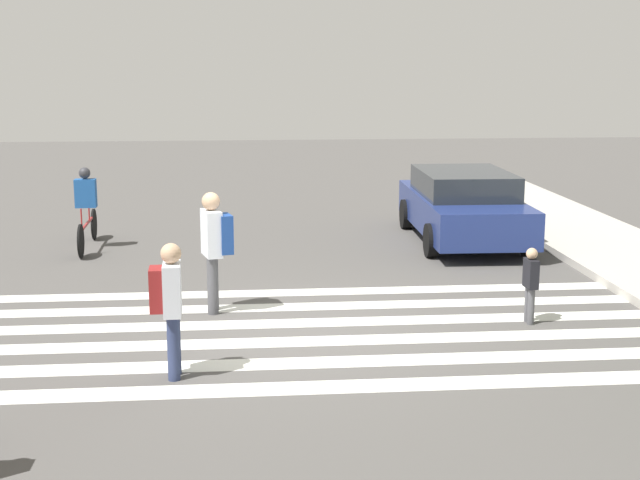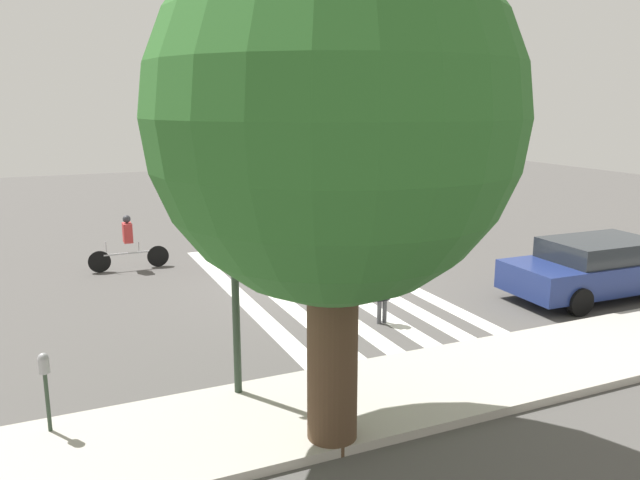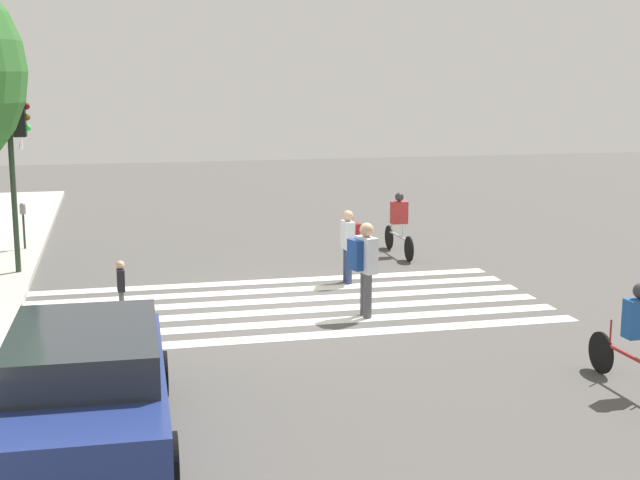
% 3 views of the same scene
% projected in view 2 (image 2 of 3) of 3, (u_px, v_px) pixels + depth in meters
% --- Properties ---
extents(ground_plane, '(60.00, 60.00, 0.00)m').
position_uv_depth(ground_plane, '(317.00, 286.00, 16.23)').
color(ground_plane, '#4C4947').
extents(sidewalk_curb, '(36.00, 2.50, 0.14)m').
position_uv_depth(sidewalk_curb, '(464.00, 378.00, 10.64)').
color(sidewalk_curb, '#ADA89E').
rests_on(sidewalk_curb, ground_plane).
extents(crosswalk_stripes, '(4.63, 10.00, 0.01)m').
position_uv_depth(crosswalk_stripes, '(317.00, 286.00, 16.23)').
color(crosswalk_stripes, silver).
rests_on(crosswalk_stripes, ground_plane).
extents(traffic_light, '(0.60, 0.50, 4.15)m').
position_uv_depth(traffic_light, '(231.00, 220.00, 9.50)').
color(traffic_light, '#283828').
rests_on(traffic_light, ground_plane).
extents(parking_meter, '(0.15, 0.15, 1.31)m').
position_uv_depth(parking_meter, '(45.00, 376.00, 8.61)').
color(parking_meter, '#283828').
rests_on(parking_meter, ground_plane).
extents(street_tree, '(4.72, 4.72, 6.86)m').
position_uv_depth(street_tree, '(334.00, 120.00, 7.73)').
color(street_tree, '#4C3826').
rests_on(street_tree, ground_plane).
extents(pedestrian_adult_yellow_jacket, '(0.45, 0.38, 1.59)m').
position_uv_depth(pedestrian_adult_yellow_jacket, '(238.00, 243.00, 16.91)').
color(pedestrian_adult_yellow_jacket, navy).
rests_on(pedestrian_adult_yellow_jacket, ground_plane).
extents(pedestrian_child_with_backpack, '(0.30, 0.16, 1.07)m').
position_uv_depth(pedestrian_child_with_backpack, '(382.00, 296.00, 13.36)').
color(pedestrian_child_with_backpack, '#4C4C51').
rests_on(pedestrian_child_with_backpack, ground_plane).
extents(pedestrian_adult_blue_shirt, '(0.53, 0.49, 1.77)m').
position_uv_depth(pedestrian_adult_blue_shirt, '(335.00, 234.00, 17.56)').
color(pedestrian_adult_blue_shirt, '#4C4C51').
rests_on(pedestrian_adult_blue_shirt, ground_plane).
extents(cyclist_mid_street, '(2.23, 0.40, 1.58)m').
position_uv_depth(cyclist_mid_street, '(128.00, 240.00, 17.64)').
color(cyclist_mid_street, black).
rests_on(cyclist_mid_street, ground_plane).
extents(cyclist_far_lane, '(2.41, 0.40, 1.59)m').
position_uv_depth(cyclist_far_lane, '(426.00, 214.00, 21.82)').
color(cyclist_far_lane, black).
rests_on(cyclist_far_lane, ground_plane).
extents(car_parked_dark_suv, '(4.77, 2.12, 1.44)m').
position_uv_depth(car_parked_dark_suv, '(599.00, 267.00, 15.19)').
color(car_parked_dark_suv, navy).
rests_on(car_parked_dark_suv, ground_plane).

